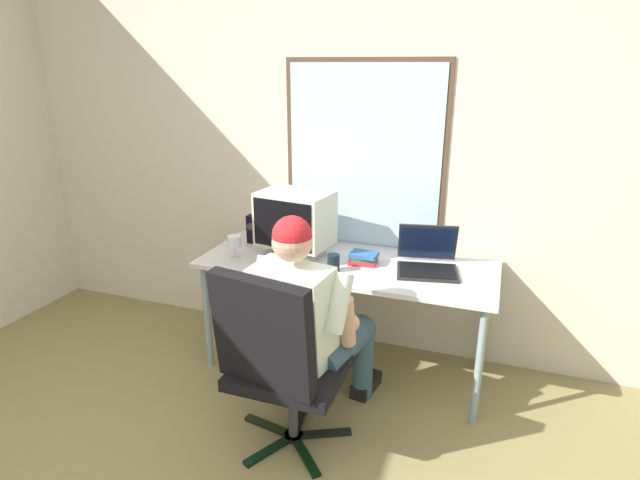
{
  "coord_description": "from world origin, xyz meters",
  "views": [
    {
      "loc": [
        0.99,
        -1.01,
        1.84
      ],
      "look_at": [
        0.14,
        1.37,
        0.97
      ],
      "focal_mm": 28.79,
      "sensor_mm": 36.0,
      "label": 1
    }
  ],
  "objects": [
    {
      "name": "wall_rear",
      "position": [
        0.01,
        2.13,
        1.41
      ],
      "size": [
        4.82,
        0.08,
        2.84
      ],
      "color": "beige",
      "rests_on": "ground"
    },
    {
      "name": "desk",
      "position": [
        0.18,
        1.73,
        0.66
      ],
      "size": [
        1.75,
        0.68,
        0.72
      ],
      "color": "#80959E",
      "rests_on": "ground"
    },
    {
      "name": "office_chair",
      "position": [
        0.1,
        0.89,
        0.55
      ],
      "size": [
        0.58,
        0.63,
        0.99
      ],
      "color": "black",
      "rests_on": "ground"
    },
    {
      "name": "person_seated",
      "position": [
        0.15,
        1.17,
        0.62
      ],
      "size": [
        0.59,
        0.84,
        1.19
      ],
      "color": "#34515F",
      "rests_on": "ground"
    },
    {
      "name": "crt_monitor",
      "position": [
        -0.16,
        1.75,
        0.95
      ],
      "size": [
        0.47,
        0.36,
        0.4
      ],
      "color": "beige",
      "rests_on": "desk"
    },
    {
      "name": "laptop",
      "position": [
        0.64,
        1.79,
        0.79
      ],
      "size": [
        0.4,
        0.4,
        0.25
      ],
      "color": "black",
      "rests_on": "desk"
    },
    {
      "name": "wine_glass",
      "position": [
        -0.48,
        1.56,
        0.82
      ],
      "size": [
        0.09,
        0.09,
        0.14
      ],
      "color": "silver",
      "rests_on": "desk"
    },
    {
      "name": "desk_speaker",
      "position": [
        -0.51,
        1.86,
        0.81
      ],
      "size": [
        0.07,
        0.07,
        0.19
      ],
      "color": "black",
      "rests_on": "desk"
    },
    {
      "name": "book_stack",
      "position": [
        0.28,
        1.75,
        0.75
      ],
      "size": [
        0.17,
        0.15,
        0.06
      ],
      "color": "red",
      "rests_on": "desk"
    },
    {
      "name": "coffee_mug",
      "position": [
        0.15,
        1.57,
        0.77
      ],
      "size": [
        0.07,
        0.07,
        0.1
      ],
      "color": "black",
      "rests_on": "desk"
    }
  ]
}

